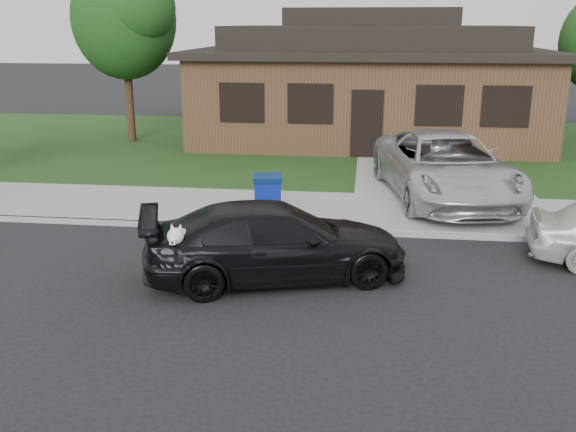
# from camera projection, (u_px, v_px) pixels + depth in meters

# --- Properties ---
(ground) EXTENTS (120.00, 120.00, 0.00)m
(ground) POSITION_uv_depth(u_px,v_px,m) (117.00, 292.00, 10.62)
(ground) COLOR black
(ground) RESTS_ON ground
(sidewalk) EXTENTS (60.00, 3.00, 0.12)m
(sidewalk) POSITION_uv_depth(u_px,v_px,m) (196.00, 206.00, 15.35)
(sidewalk) COLOR gray
(sidewalk) RESTS_ON ground
(curb) EXTENTS (60.00, 0.12, 0.12)m
(curb) POSITION_uv_depth(u_px,v_px,m) (178.00, 225.00, 13.92)
(curb) COLOR gray
(curb) RESTS_ON ground
(lawn) EXTENTS (60.00, 13.00, 0.13)m
(lawn) POSITION_uv_depth(u_px,v_px,m) (254.00, 146.00, 22.95)
(lawn) COLOR #193814
(lawn) RESTS_ON ground
(driveway) EXTENTS (4.50, 13.00, 0.14)m
(driveway) POSITION_uv_depth(u_px,v_px,m) (432.00, 168.00, 19.39)
(driveway) COLOR gray
(driveway) RESTS_ON ground
(sedan) EXTENTS (4.89, 3.14, 1.32)m
(sedan) POSITION_uv_depth(u_px,v_px,m) (275.00, 242.00, 11.02)
(sedan) COLOR black
(sedan) RESTS_ON ground
(minivan) EXTENTS (3.60, 6.08, 1.59)m
(minivan) POSITION_uv_depth(u_px,v_px,m) (445.00, 166.00, 15.55)
(minivan) COLOR silver
(minivan) RESTS_ON driveway
(recycling_bin) EXTENTS (0.70, 0.71, 1.02)m
(recycling_bin) POSITION_uv_depth(u_px,v_px,m) (268.00, 198.00, 13.84)
(recycling_bin) COLOR #0E1E9A
(recycling_bin) RESTS_ON sidewalk
(house) EXTENTS (12.60, 8.60, 4.65)m
(house) POSITION_uv_depth(u_px,v_px,m) (368.00, 83.00, 23.78)
(house) COLOR #422B1C
(house) RESTS_ON ground
(tree_0) EXTENTS (3.78, 3.60, 6.34)m
(tree_0) POSITION_uv_depth(u_px,v_px,m) (127.00, 17.00, 22.07)
(tree_0) COLOR #332114
(tree_0) RESTS_ON ground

